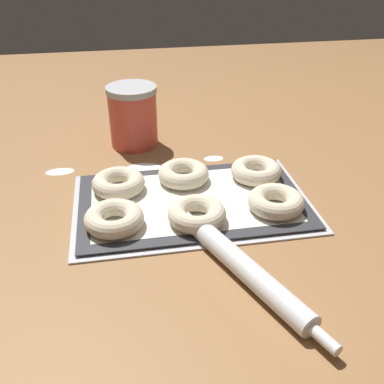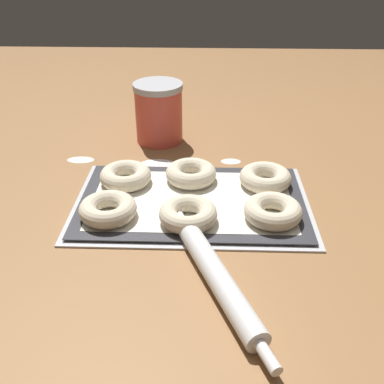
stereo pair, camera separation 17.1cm
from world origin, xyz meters
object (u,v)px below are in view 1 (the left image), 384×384
(flour_canister, at_px, (133,116))
(rolling_pin, at_px, (247,271))
(baking_tray, at_px, (192,202))
(bagel_back_right, at_px, (256,171))
(bagel_front_right, at_px, (276,201))
(bagel_front_left, at_px, (114,218))
(bagel_back_left, at_px, (118,183))
(bagel_front_center, at_px, (198,214))
(bagel_back_center, at_px, (184,174))

(flour_canister, height_order, rolling_pin, flour_canister)
(baking_tray, bearing_deg, bagel_back_right, 22.77)
(bagel_front_right, relative_size, rolling_pin, 0.31)
(bagel_front_left, distance_m, bagel_back_left, 0.14)
(bagel_front_left, height_order, bagel_back_right, same)
(bagel_front_center, xyz_separation_m, flour_canister, (-0.10, 0.41, 0.05))
(bagel_back_left, relative_size, bagel_back_center, 1.00)
(bagel_front_left, relative_size, rolling_pin, 0.31)
(bagel_back_center, relative_size, bagel_back_right, 1.00)
(bagel_front_right, distance_m, bagel_back_center, 0.23)
(bagel_back_left, bearing_deg, bagel_front_center, -45.10)
(bagel_front_center, distance_m, rolling_pin, 0.18)
(bagel_back_left, distance_m, bagel_back_right, 0.32)
(bagel_back_left, bearing_deg, bagel_front_left, -95.58)
(bagel_front_left, relative_size, bagel_back_center, 1.00)
(bagel_front_left, bearing_deg, bagel_back_right, 23.02)
(flour_canister, bearing_deg, bagel_front_left, -99.37)
(bagel_front_center, bearing_deg, rolling_pin, -72.48)
(bagel_back_left, bearing_deg, bagel_front_right, -22.91)
(bagel_back_center, height_order, rolling_pin, bagel_back_center)
(bagel_front_left, height_order, bagel_back_left, same)
(bagel_front_right, distance_m, bagel_back_right, 0.14)
(rolling_pin, bearing_deg, bagel_front_right, 58.49)
(bagel_back_left, height_order, bagel_back_right, same)
(bagel_front_center, xyz_separation_m, rolling_pin, (0.05, -0.17, -0.01))
(bagel_front_left, relative_size, flour_canister, 0.72)
(baking_tray, distance_m, bagel_front_left, 0.18)
(bagel_back_left, bearing_deg, rolling_pin, -57.58)
(bagel_front_left, height_order, rolling_pin, bagel_front_left)
(bagel_back_right, distance_m, flour_canister, 0.37)
(baking_tray, distance_m, bagel_back_right, 0.18)
(baking_tray, relative_size, bagel_back_left, 4.34)
(flour_canister, bearing_deg, bagel_back_left, -101.34)
(bagel_front_left, bearing_deg, rolling_pin, -40.01)
(rolling_pin, bearing_deg, bagel_front_left, 139.99)
(flour_canister, bearing_deg, baking_tray, -72.96)
(baking_tray, distance_m, bagel_back_left, 0.17)
(bagel_back_left, xyz_separation_m, flour_canister, (0.05, 0.26, 0.05))
(bagel_front_center, height_order, bagel_back_right, same)
(bagel_back_left, height_order, rolling_pin, bagel_back_left)
(bagel_front_center, relative_size, rolling_pin, 0.31)
(bagel_front_center, bearing_deg, bagel_front_left, 175.76)
(baking_tray, distance_m, flour_canister, 0.35)
(baking_tray, distance_m, rolling_pin, 0.26)
(baking_tray, bearing_deg, bagel_back_left, 156.62)
(bagel_front_left, relative_size, bagel_back_right, 1.00)
(bagel_back_right, bearing_deg, bagel_front_right, -89.77)
(bagel_front_center, xyz_separation_m, bagel_back_left, (-0.15, 0.15, 0.00))
(bagel_back_left, bearing_deg, baking_tray, -23.38)
(bagel_front_right, distance_m, flour_canister, 0.48)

